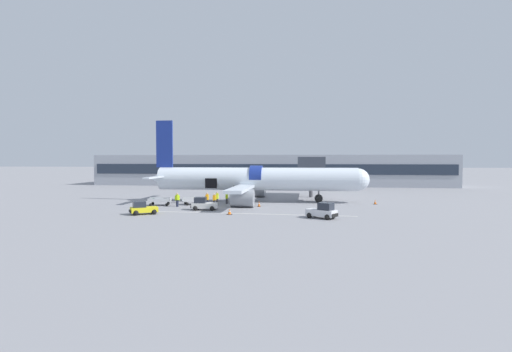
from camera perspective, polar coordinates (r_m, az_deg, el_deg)
ground_plane at (r=49.80m, az=-2.77°, el=-4.63°), size 500.00×500.00×0.00m
apron_marking_line at (r=44.86m, az=-0.72°, el=-5.41°), size 23.21×1.36×0.01m
terminal_strip at (r=94.20m, az=2.01°, el=0.85°), size 81.85×11.91×7.04m
jet_bridge_stub at (r=63.71m, az=7.88°, el=1.02°), size 3.99×12.89×6.45m
airplane at (r=57.23m, az=-0.39°, el=-0.57°), size 31.96×25.59×11.78m
baggage_tug_lead at (r=48.53m, az=-7.51°, el=-4.05°), size 3.17×2.03×1.54m
baggage_tug_mid at (r=46.00m, az=-15.87°, el=-4.53°), size 3.16×2.65×1.46m
baggage_tug_rear at (r=41.88m, az=9.48°, el=-5.03°), size 3.38×2.74×1.66m
baggage_cart_loading at (r=54.51m, az=-8.72°, el=-3.53°), size 3.99×2.81×1.00m
baggage_cart_queued at (r=54.18m, az=-13.52°, el=-3.57°), size 3.93×2.54×1.01m
ground_crew_loader_a at (r=53.16m, az=-5.57°, el=-3.17°), size 0.50×0.63×1.79m
ground_crew_loader_b at (r=51.92m, az=-5.96°, el=-3.37°), size 0.53×0.56×1.69m
ground_crew_driver at (r=52.34m, az=-11.18°, el=-3.30°), size 0.62×0.50×1.79m
ground_crew_supervisor at (r=54.49m, az=-4.20°, el=-3.16°), size 0.42×0.55×1.56m
ground_crew_helper at (r=51.45m, az=-6.99°, el=-3.33°), size 0.55×0.64×1.85m
suitcase_on_tarmac_upright at (r=51.91m, az=-8.40°, el=-4.00°), size 0.42×0.36×0.78m
safety_cone_nose at (r=56.50m, az=16.66°, el=-3.59°), size 0.50×0.50×0.64m
safety_cone_engine_left at (r=44.34m, az=-3.81°, el=-5.12°), size 0.57×0.57×0.64m
safety_cone_wingtip at (r=51.37m, az=0.44°, el=-4.02°), size 0.43×0.43×0.74m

